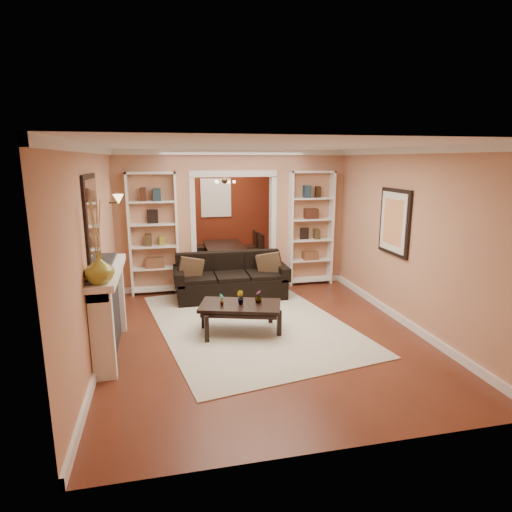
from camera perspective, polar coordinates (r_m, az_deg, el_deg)
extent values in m
plane|color=brown|center=(7.65, -1.40, -6.48)|extent=(8.00, 8.00, 0.00)
plane|color=white|center=(7.22, -1.52, 14.19)|extent=(8.00, 8.00, 0.00)
plane|color=tan|center=(11.23, -5.38, 6.75)|extent=(8.00, 0.00, 8.00)
plane|color=tan|center=(3.58, 10.95, -6.62)|extent=(8.00, 0.00, 8.00)
plane|color=tan|center=(7.24, -19.25, 2.74)|extent=(0.00, 8.00, 8.00)
plane|color=tan|center=(8.05, 14.51, 4.00)|extent=(0.00, 8.00, 8.00)
cube|color=tan|center=(8.48, -3.01, 4.83)|extent=(4.50, 0.15, 2.70)
cube|color=maroon|center=(11.21, -5.36, 6.58)|extent=(4.44, 0.04, 2.64)
cube|color=#8CA5CC|center=(11.15, -5.36, 7.73)|extent=(0.78, 0.03, 0.98)
cube|color=beige|center=(6.81, -0.82, -8.89)|extent=(3.34, 4.21, 0.01)
cube|color=black|center=(7.92, -3.36, -2.75)|extent=(2.07, 0.89, 0.81)
cube|color=brown|center=(7.77, -8.71, -1.64)|extent=(0.43, 0.16, 0.42)
cube|color=brown|center=(7.99, 1.85, -1.00)|extent=(0.46, 0.32, 0.45)
cube|color=black|center=(6.40, -2.10, -8.30)|extent=(1.31, 0.95, 0.44)
imported|color=#336626|center=(6.25, -4.59, -5.79)|extent=(0.10, 0.12, 0.18)
imported|color=#336626|center=(6.29, -2.12, -5.55)|extent=(0.13, 0.14, 0.20)
imported|color=#336626|center=(6.34, 0.32, -5.45)|extent=(0.11, 0.11, 0.19)
cube|color=white|center=(8.24, -13.51, 2.84)|extent=(0.90, 0.30, 2.30)
cube|color=white|center=(8.74, 7.29, 3.65)|extent=(0.90, 0.30, 2.30)
cube|color=white|center=(5.96, -18.77, -6.95)|extent=(0.32, 1.70, 1.16)
imported|color=olive|center=(5.08, -20.19, -1.62)|extent=(0.42, 0.42, 0.34)
cube|color=silver|center=(5.70, -21.05, 4.64)|extent=(0.03, 0.95, 1.10)
cube|color=#FFE0A5|center=(7.71, -18.31, 6.99)|extent=(0.18, 0.18, 0.22)
cube|color=black|center=(7.13, 17.92, 4.32)|extent=(0.04, 0.85, 1.05)
imported|color=black|center=(10.07, -4.05, -0.11)|extent=(1.59, 0.89, 0.56)
cube|color=black|center=(9.68, -7.03, 0.20)|extent=(0.56, 0.56, 0.86)
cube|color=black|center=(9.84, -0.64, 0.57)|extent=(0.45, 0.45, 0.88)
cube|color=black|center=(10.26, -7.36, 1.14)|extent=(0.56, 0.56, 0.94)
cube|color=black|center=(10.42, -1.32, 1.16)|extent=(0.54, 0.54, 0.84)
cube|color=#312716|center=(9.90, -4.51, 9.84)|extent=(0.50, 0.50, 0.30)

